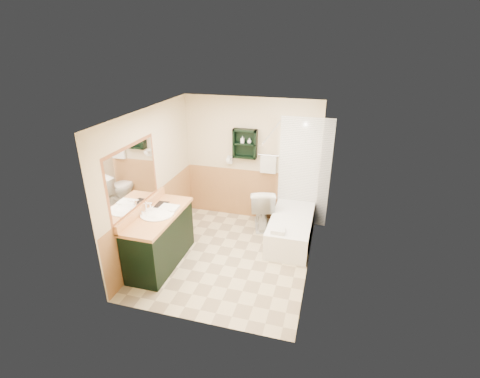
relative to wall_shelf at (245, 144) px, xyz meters
name	(u,v)px	position (x,y,z in m)	size (l,w,h in m)	color
floor	(229,256)	(0.10, -1.41, -1.55)	(3.00, 3.00, 0.00)	beige
back_wall	(251,160)	(0.10, 0.11, -0.35)	(2.60, 0.04, 2.40)	#FFEFC7
left_wall	(151,182)	(-1.22, -1.41, -0.35)	(0.04, 3.00, 2.40)	#FFEFC7
right_wall	(315,201)	(1.42, -1.41, -0.35)	(0.04, 3.00, 2.40)	#FFEFC7
ceiling	(226,112)	(0.10, -1.41, 0.87)	(2.60, 3.00, 0.04)	white
wainscot_left	(157,220)	(-1.19, -1.41, -1.05)	(2.98, 2.98, 1.00)	tan
wainscot_back	(250,194)	(0.10, 0.08, -1.05)	(2.58, 2.58, 1.00)	tan
mirror_frame	(133,178)	(-1.17, -1.96, -0.05)	(1.30, 1.30, 1.00)	brown
mirror_glass	(133,178)	(-1.17, -1.96, -0.05)	(1.20, 1.20, 0.90)	white
tile_right	(315,190)	(1.38, -0.66, -0.50)	(1.50, 1.50, 2.10)	white
tile_back	(304,173)	(1.13, 0.07, -0.50)	(0.95, 0.95, 2.10)	white
tile_accent	(319,140)	(1.37, -0.66, 0.35)	(1.50, 1.50, 0.10)	#144736
wall_shelf	(245,144)	(0.00, 0.00, 0.00)	(0.45, 0.15, 0.55)	black
hair_dryer	(230,160)	(-0.30, 0.02, -0.35)	(0.10, 0.24, 0.18)	white
towel_bar	(269,155)	(0.45, 0.04, -0.20)	(0.40, 0.06, 0.40)	white
curtain_rod	(273,131)	(0.63, -0.66, 0.45)	(0.03, 0.03, 1.60)	silver
shower_curtain	(273,176)	(0.63, -0.48, -0.40)	(1.05, 1.05, 1.70)	beige
vanity	(160,239)	(-0.89, -1.85, -1.10)	(0.59, 1.41, 0.89)	black
bathtub	(291,228)	(1.03, -0.61, -1.31)	(0.71, 1.50, 0.47)	white
toilet	(262,207)	(0.40, -0.24, -1.15)	(0.45, 0.81, 0.80)	white
counter_towel	(169,208)	(-0.79, -1.65, -0.64)	(0.29, 0.22, 0.04)	white
vanity_book	(155,198)	(-1.06, -1.58, -0.54)	(0.18, 0.02, 0.25)	black
tub_towel	(278,231)	(0.89, -1.21, -1.04)	(0.22, 0.19, 0.07)	white
soap_bottle_a	(243,141)	(-0.04, -0.01, 0.04)	(0.06, 0.13, 0.06)	white
soap_bottle_b	(249,141)	(0.09, -0.01, 0.05)	(0.08, 0.10, 0.08)	white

